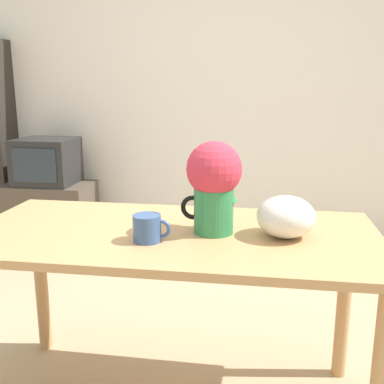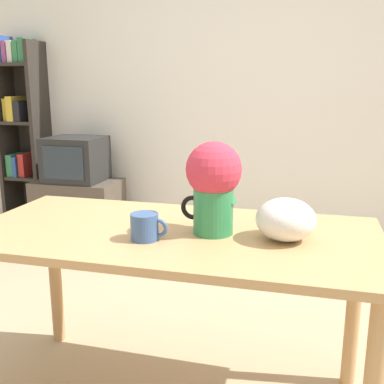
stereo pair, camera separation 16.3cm
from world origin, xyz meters
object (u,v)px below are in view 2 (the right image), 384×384
at_px(flower_vase, 214,182).
at_px(tv_set, 76,159).
at_px(white_bowl, 286,219).
at_px(coffee_mug, 145,227).

distance_m(flower_vase, tv_set, 2.35).
bearing_deg(flower_vase, tv_set, 131.04).
distance_m(flower_vase, white_bowl, 0.29).
relative_size(coffee_mug, white_bowl, 0.64).
distance_m(white_bowl, tv_set, 2.52).
bearing_deg(white_bowl, flower_vase, 178.03).
bearing_deg(white_bowl, coffee_mug, -165.60).
height_order(flower_vase, tv_set, flower_vase).
bearing_deg(coffee_mug, flower_vase, 31.36).
height_order(flower_vase, coffee_mug, flower_vase).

